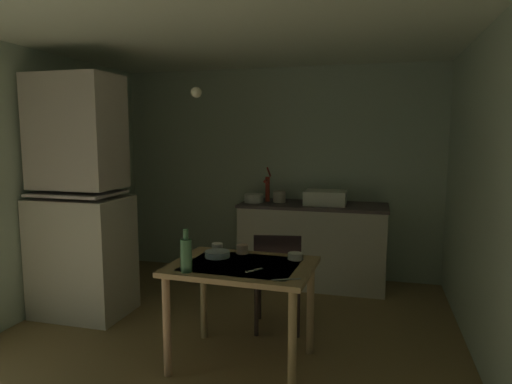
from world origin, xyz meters
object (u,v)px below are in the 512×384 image
(chair_far_side, at_px, (278,278))
(glass_bottle, at_px, (186,255))
(mixing_bowl_counter, at_px, (254,198))
(dining_table, at_px, (242,279))
(mug_dark, at_px, (217,247))
(hand_pump, at_px, (267,187))
(hutch_cabinet, at_px, (80,205))
(sink_basin, at_px, (325,197))
(serving_bowl_wide, at_px, (217,254))

(chair_far_side, bearing_deg, glass_bottle, -116.29)
(mixing_bowl_counter, height_order, chair_far_side, mixing_bowl_counter)
(dining_table, distance_m, mug_dark, 0.43)
(hand_pump, height_order, mixing_bowl_counter, hand_pump)
(hutch_cabinet, distance_m, chair_far_side, 1.90)
(hand_pump, xyz_separation_m, glass_bottle, (-0.02, -2.19, -0.21))
(mug_dark, bearing_deg, chair_far_side, 37.35)
(sink_basin, relative_size, mug_dark, 5.19)
(sink_basin, distance_m, hand_pump, 0.66)
(sink_basin, height_order, mug_dark, sink_basin)
(serving_bowl_wide, distance_m, mug_dark, 0.17)
(chair_far_side, bearing_deg, hand_pump, 107.27)
(mug_dark, bearing_deg, mixing_bowl_counter, 94.70)
(sink_basin, height_order, dining_table, sink_basin)
(glass_bottle, bearing_deg, sink_basin, 72.50)
(sink_basin, height_order, glass_bottle, sink_basin)
(serving_bowl_wide, bearing_deg, glass_bottle, -100.36)
(chair_far_side, relative_size, serving_bowl_wide, 4.55)
(hutch_cabinet, bearing_deg, mug_dark, -9.13)
(hand_pump, relative_size, glass_bottle, 1.35)
(mug_dark, bearing_deg, dining_table, -44.72)
(dining_table, relative_size, glass_bottle, 3.53)
(chair_far_side, xyz_separation_m, serving_bowl_wide, (-0.36, -0.47, 0.31))
(mixing_bowl_counter, bearing_deg, dining_table, -77.22)
(hand_pump, bearing_deg, glass_bottle, -90.54)
(hand_pump, bearing_deg, chair_far_side, -72.73)
(chair_far_side, bearing_deg, sink_basin, 79.09)
(serving_bowl_wide, height_order, mug_dark, mug_dark)
(mug_dark, xyz_separation_m, glass_bottle, (-0.02, -0.56, 0.09))
(sink_basin, bearing_deg, dining_table, -101.26)
(chair_far_side, distance_m, mug_dark, 0.61)
(sink_basin, height_order, mixing_bowl_counter, sink_basin)
(dining_table, bearing_deg, chair_far_side, 77.99)
(serving_bowl_wide, relative_size, mug_dark, 2.20)
(chair_far_side, distance_m, glass_bottle, 1.05)
(serving_bowl_wide, xyz_separation_m, mug_dark, (-0.06, 0.16, 0.01))
(hutch_cabinet, xyz_separation_m, chair_far_side, (1.81, 0.09, -0.56))
(mug_dark, distance_m, glass_bottle, 0.56)
(hand_pump, bearing_deg, sink_basin, -3.94)
(sink_basin, relative_size, dining_table, 0.43)
(chair_far_side, bearing_deg, mixing_bowl_counter, 113.88)
(hutch_cabinet, height_order, glass_bottle, hutch_cabinet)
(mixing_bowl_counter, relative_size, chair_far_side, 0.25)
(mixing_bowl_counter, distance_m, chair_far_side, 1.43)
(hand_pump, distance_m, glass_bottle, 2.20)
(mixing_bowl_counter, bearing_deg, mug_dark, -85.30)
(mixing_bowl_counter, xyz_separation_m, chair_far_side, (0.54, -1.22, -0.49))
(hand_pump, distance_m, mug_dark, 1.66)
(hutch_cabinet, xyz_separation_m, glass_bottle, (1.38, -0.78, -0.15))
(sink_basin, xyz_separation_m, mixing_bowl_counter, (-0.79, -0.05, -0.03))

